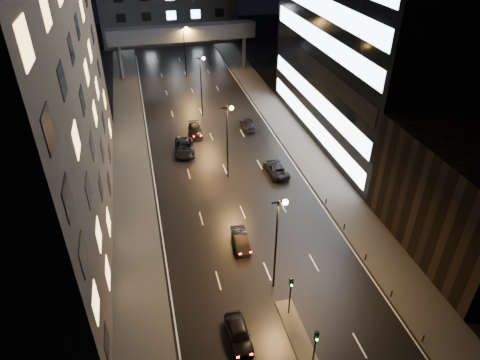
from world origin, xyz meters
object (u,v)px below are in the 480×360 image
Objects in this scene: car_away_b at (241,240)px; car_toward_b at (248,124)px; car_away_a at (238,334)px; car_away_c at (185,148)px; car_away_d at (195,130)px; car_toward_a at (276,169)px.

car_away_b is 28.14m from car_toward_b.
car_away_c reaches higher than car_away_a.
car_toward_b is (8.65, 0.04, 0.01)m from car_away_d.
car_away_d is at bearing 70.44° from car_away_c.
car_away_a is 38.46m from car_away_d.
car_away_b is (3.04, 11.45, -0.05)m from car_away_a.
car_away_a is at bearing 76.05° from car_toward_b.
car_away_c reaches higher than car_toward_b.
car_away_a is at bearing 63.24° from car_toward_a.
car_away_d is 0.99× the size of car_toward_b.
car_away_a reaches higher than car_toward_a.
car_toward_b is (-0.10, 14.12, -0.03)m from car_toward_a.
car_away_b is at bearing 75.55° from car_toward_b.
car_away_c is (-3.05, 21.48, 0.11)m from car_away_b.
car_away_c is 14.10m from car_toward_a.
car_away_d is 8.65m from car_toward_b.
car_toward_a reaches higher than car_toward_b.
car_away_d is 16.57m from car_toward_a.
car_away_d is 0.90× the size of car_toward_a.
car_away_b is at bearing -77.60° from car_away_c.
car_away_a is 26.74m from car_toward_a.
car_toward_a is 1.09× the size of car_toward_b.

